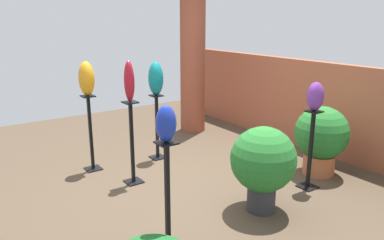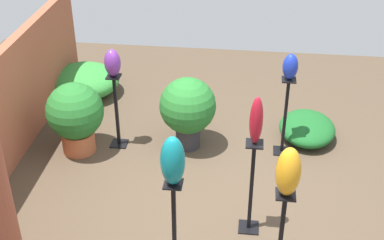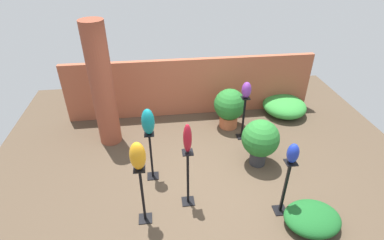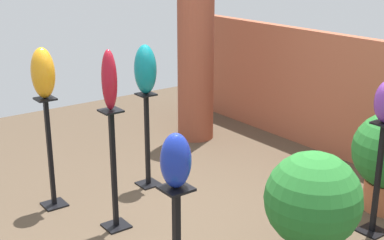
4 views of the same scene
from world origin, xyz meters
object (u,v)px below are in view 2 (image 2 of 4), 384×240
Objects in this scene: pedestal_cobalt at (285,120)px; pedestal_violet at (117,115)px; art_vase_amber at (288,172)px; potted_plant_front_left at (75,115)px; art_vase_violet at (113,63)px; pedestal_teal at (174,229)px; pedestal_ruby at (251,192)px; potted_plant_back_center at (188,108)px; art_vase_cobalt at (290,67)px; art_vase_teal at (173,161)px; art_vase_ruby at (256,121)px.

pedestal_violet is at bearing 92.14° from pedestal_cobalt.
pedestal_cobalt is at bearing -2.81° from art_vase_amber.
art_vase_violet is at bearing -67.42° from potted_plant_front_left.
art_vase_violet reaches higher than pedestal_teal.
art_vase_amber is (-2.00, -1.89, 0.11)m from art_vase_violet.
pedestal_ruby is 1.12× the size of potted_plant_back_center.
art_vase_violet reaches higher than pedestal_cobalt.
art_vase_violet is 0.37× the size of potted_plant_front_left.
pedestal_cobalt is 2.00m from pedestal_violet.
potted_plant_front_left is (1.69, 1.42, 0.09)m from pedestal_teal.
art_vase_teal reaches higher than art_vase_cobalt.
potted_plant_front_left is (-0.19, 0.45, -0.60)m from art_vase_violet.
art_vase_ruby is at bearing 165.56° from pedestal_cobalt.
art_vase_teal is (-1.87, -0.97, 0.05)m from art_vase_violet.
pedestal_teal is 1.95m from potted_plant_back_center.
art_vase_cobalt is at bearing -27.65° from art_vase_teal.
art_vase_ruby is 0.87m from art_vase_teal.
art_vase_cobalt is at bearing -87.86° from art_vase_violet.
art_vase_cobalt reaches higher than potted_plant_back_center.
art_vase_ruby is 1.10× the size of art_vase_amber.
pedestal_cobalt is at bearing -89.64° from potted_plant_back_center.
pedestal_violet is 0.86m from potted_plant_back_center.
pedestal_ruby is at bearing -50.22° from art_vase_teal.
art_vase_violet reaches higher than pedestal_ruby.
pedestal_violet is 1.99× the size of art_vase_ruby.
pedestal_cobalt is at bearing -87.86° from pedestal_violet.
pedestal_cobalt reaches higher than potted_plant_front_left.
art_vase_amber reaches higher than potted_plant_front_left.
pedestal_teal is (-0.55, 0.66, -0.04)m from pedestal_ruby.
art_vase_cobalt is at bearing -87.86° from pedestal_violet.
art_vase_violet is at bearing 92.14° from pedestal_cobalt.
art_vase_teal is (0.00, 0.00, 0.74)m from pedestal_teal.
art_vase_amber is (-0.13, -0.92, 0.07)m from art_vase_teal.
art_vase_amber reaches higher than potted_plant_back_center.
art_vase_teal is 0.52× the size of potted_plant_front_left.
pedestal_cobalt is 1.08× the size of potted_plant_back_center.
pedestal_violet is at bearing -67.42° from potted_plant_front_left.
art_vase_teal is 1.06× the size of art_vase_amber.
pedestal_cobalt is 0.69m from art_vase_cobalt.
art_vase_amber is at bearing 177.19° from art_vase_cobalt.
art_vase_violet is at bearing 94.53° from potted_plant_back_center.
potted_plant_back_center is at bearing 29.45° from art_vase_ruby.
art_vase_teal is at bearing 0.00° from pedestal_teal.
art_vase_amber is at bearing -98.01° from art_vase_teal.
art_vase_amber is at bearing -136.62° from pedestal_violet.
pedestal_cobalt is 2.14× the size of art_vase_teal.
pedestal_ruby is at bearing -129.00° from art_vase_violet.
art_vase_cobalt is 2.08m from art_vase_amber.
art_vase_ruby is (-1.32, -1.64, 0.83)m from pedestal_violet.
potted_plant_front_left is at bearing 40.08° from pedestal_teal.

